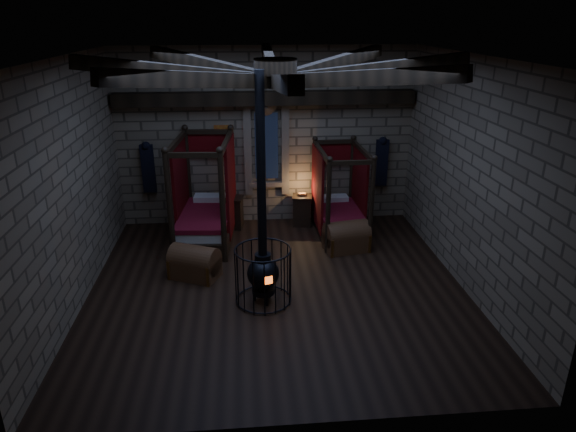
{
  "coord_description": "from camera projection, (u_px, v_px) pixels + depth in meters",
  "views": [
    {
      "loc": [
        -0.57,
        -8.54,
        4.82
      ],
      "look_at": [
        0.26,
        0.6,
        1.22
      ],
      "focal_mm": 32.0,
      "sensor_mm": 36.0,
      "label": 1
    }
  ],
  "objects": [
    {
      "name": "bed_right",
      "position": [
        339.0,
        213.0,
        11.97
      ],
      "size": [
        1.08,
        1.99,
        2.05
      ],
      "rotation": [
        0.0,
        0.0,
        0.02
      ],
      "color": "black",
      "rests_on": "ground"
    },
    {
      "name": "nightstand_left",
      "position": [
        233.0,
        212.0,
        12.34
      ],
      "size": [
        0.55,
        0.54,
        0.94
      ],
      "rotation": [
        0.0,
        0.0,
        -0.18
      ],
      "color": "black",
      "rests_on": "ground"
    },
    {
      "name": "stove",
      "position": [
        263.0,
        270.0,
        9.04
      ],
      "size": [
        1.01,
        1.01,
        4.05
      ],
      "rotation": [
        0.0,
        0.0,
        0.3
      ],
      "color": "black",
      "rests_on": "ground"
    },
    {
      "name": "trunk_left",
      "position": [
        195.0,
        263.0,
        10.02
      ],
      "size": [
        1.07,
        0.91,
        0.67
      ],
      "rotation": [
        0.0,
        0.0,
        -0.43
      ],
      "color": "#58341B",
      "rests_on": "ground"
    },
    {
      "name": "trunk_right",
      "position": [
        346.0,
        237.0,
        11.17
      ],
      "size": [
        1.03,
        0.76,
        0.69
      ],
      "rotation": [
        0.0,
        0.0,
        0.2
      ],
      "color": "#58341B",
      "rests_on": "ground"
    },
    {
      "name": "room",
      "position": [
        275.0,
        85.0,
        8.44
      ],
      "size": [
        7.02,
        7.02,
        4.29
      ],
      "color": "black",
      "rests_on": "ground"
    },
    {
      "name": "bed_left",
      "position": [
        206.0,
        216.0,
        11.63
      ],
      "size": [
        1.37,
        2.33,
        2.34
      ],
      "rotation": [
        0.0,
        0.0,
        -0.08
      ],
      "color": "black",
      "rests_on": "ground"
    },
    {
      "name": "nightstand_right",
      "position": [
        302.0,
        210.0,
        12.51
      ],
      "size": [
        0.52,
        0.51,
        0.82
      ],
      "rotation": [
        0.0,
        0.0,
        -0.14
      ],
      "color": "black",
      "rests_on": "ground"
    }
  ]
}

